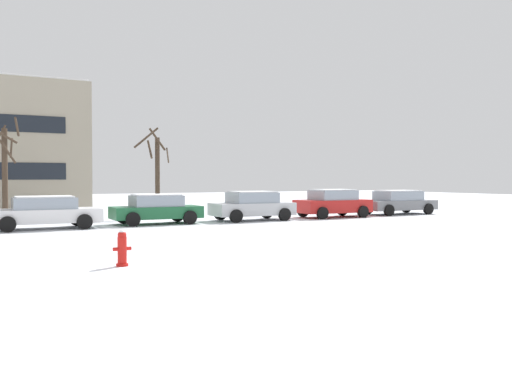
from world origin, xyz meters
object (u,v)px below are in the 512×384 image
(fire_hydrant, at_px, (122,248))
(parked_car_gray, at_px, (398,202))
(parked_car_silver, at_px, (252,206))
(parked_car_red, at_px, (333,203))
(parked_car_white, at_px, (44,212))
(parked_car_green, at_px, (156,209))

(fire_hydrant, relative_size, parked_car_gray, 0.19)
(parked_car_silver, xyz_separation_m, parked_car_red, (4.92, -0.10, 0.02))
(parked_car_gray, bearing_deg, parked_car_silver, -179.21)
(parked_car_silver, distance_m, parked_car_gray, 9.85)
(parked_car_silver, bearing_deg, fire_hydrant, -130.54)
(parked_car_white, relative_size, parked_car_green, 1.11)
(parked_car_green, xyz_separation_m, parked_car_gray, (14.77, -0.11, 0.01))
(parked_car_white, xyz_separation_m, parked_car_silver, (9.85, -0.12, 0.04))
(fire_hydrant, relative_size, parked_car_white, 0.19)
(fire_hydrant, height_order, parked_car_red, parked_car_red)
(parked_car_white, bearing_deg, fire_hydrant, -88.62)
(parked_car_green, height_order, parked_car_gray, parked_car_gray)
(fire_hydrant, bearing_deg, parked_car_green, 67.89)
(parked_car_white, height_order, parked_car_silver, parked_car_silver)
(parked_car_white, height_order, parked_car_gray, parked_car_gray)
(parked_car_silver, height_order, parked_car_red, parked_car_red)
(parked_car_green, distance_m, parked_car_gray, 14.77)
(parked_car_green, distance_m, parked_car_red, 9.85)
(parked_car_green, height_order, parked_car_red, parked_car_red)
(fire_hydrant, distance_m, parked_car_red, 18.25)
(parked_car_green, bearing_deg, parked_car_red, -2.05)
(parked_car_silver, relative_size, parked_car_red, 1.02)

